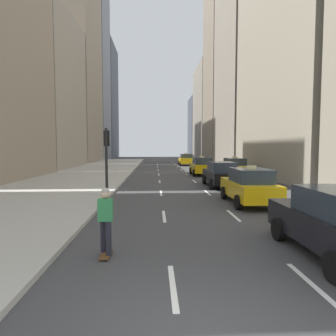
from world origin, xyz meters
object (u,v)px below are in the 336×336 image
taxi_third (234,167)px  skateboarder (106,218)px  taxi_second (249,186)px  taxi_lead (186,160)px  traffic_light_pole (107,155)px  sedan_black_near (221,174)px  taxi_fourth (202,166)px

taxi_third → skateboarder: taxi_third is taller
taxi_second → taxi_third: (2.80, 13.30, 0.00)m
taxi_lead → skateboarder: bearing=-98.9°
skateboarder → traffic_light_pole: traffic_light_pole is taller
taxi_third → skateboarder: (-8.60, -19.99, 0.08)m
taxi_third → taxi_lead: bearing=99.3°
taxi_third → sedan_black_near: 7.54m
taxi_lead → taxi_fourth: size_ratio=1.00×
taxi_third → skateboarder: size_ratio=2.52×
taxi_lead → traffic_light_pole: 31.64m
taxi_lead → taxi_third: (2.80, -17.11, 0.00)m
taxi_third → traffic_light_pole: 16.82m
taxi_third → sedan_black_near: bearing=-111.8°
sedan_black_near → skateboarder: skateboarder is taller
sedan_black_near → skateboarder: size_ratio=2.60×
taxi_lead → traffic_light_pole: (-6.75, -30.87, 1.53)m
taxi_lead → traffic_light_pole: traffic_light_pole is taller
sedan_black_near → skateboarder: 14.23m
taxi_lead → traffic_light_pole: size_ratio=1.22×
taxi_fourth → traffic_light_pole: (-6.75, -15.41, 1.53)m
sedan_black_near → taxi_fourth: bearing=90.0°
taxi_second → traffic_light_pole: 6.94m
taxi_second → traffic_light_pole: traffic_light_pole is taller
taxi_second → traffic_light_pole: size_ratio=1.22×
taxi_third → sedan_black_near: size_ratio=0.97×
taxi_fourth → traffic_light_pole: size_ratio=1.22×
taxi_third → taxi_fourth: (-2.80, 1.64, 0.00)m
taxi_lead → sedan_black_near: taxi_lead is taller
taxi_lead → skateboarder: size_ratio=2.52×
taxi_lead → skateboarder: (-5.80, -37.10, 0.08)m
traffic_light_pole → sedan_black_near: bearing=45.1°
taxi_lead → sedan_black_near: 24.11m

